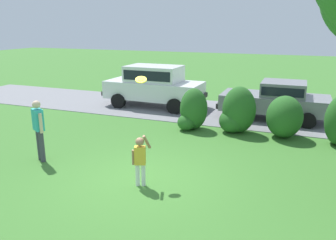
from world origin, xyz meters
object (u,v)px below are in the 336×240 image
object	(u,v)px
parked_sedan	(277,99)
adult_onlooker	(39,127)
child_thrower	(140,157)
parked_suv	(154,84)
frisbee	(141,80)

from	to	relation	value
parked_sedan	adult_onlooker	distance (m)	9.12
parked_sedan	child_thrower	bearing A→B (deg)	-109.04
parked_suv	adult_onlooker	world-z (taller)	parked_suv
parked_sedan	child_thrower	size ratio (longest dim) A/B	3.43
parked_suv	frisbee	bearing A→B (deg)	-68.68
parked_suv	frisbee	size ratio (longest dim) A/B	15.70
parked_suv	adult_onlooker	bearing A→B (deg)	-92.56
parked_suv	child_thrower	size ratio (longest dim) A/B	3.68
parked_sedan	parked_suv	world-z (taller)	parked_suv
adult_onlooker	frisbee	bearing A→B (deg)	6.29
frisbee	parked_suv	bearing A→B (deg)	111.32
parked_sedan	parked_suv	size ratio (longest dim) A/B	0.93
child_thrower	frisbee	xyz separation A→B (m)	(-0.28, 0.72, 1.72)
parked_sedan	adult_onlooker	world-z (taller)	adult_onlooker
parked_suv	child_thrower	distance (m)	8.18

